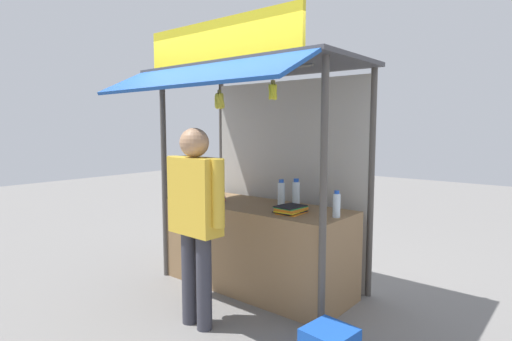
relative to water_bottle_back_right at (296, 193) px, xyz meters
name	(u,v)px	position (x,y,z in m)	size (l,w,h in m)	color
ground_plane	(256,287)	(-0.35, -0.21, -0.99)	(20.00, 20.00, 0.00)	slate
stall_counter	(256,246)	(-0.35, -0.21, -0.56)	(1.98, 0.74, 0.86)	olive
stall_structure	(264,134)	(-0.35, -0.08, 0.59)	(2.18, 1.63, 2.58)	#4C4742
water_bottle_back_right	(296,193)	(0.00, 0.00, 0.00)	(0.08, 0.08, 0.28)	silver
water_bottle_right	(337,205)	(0.56, -0.21, -0.02)	(0.07, 0.07, 0.24)	silver
water_bottle_far_right	(281,193)	(-0.14, -0.06, -0.01)	(0.07, 0.07, 0.26)	silver
magazine_stack_far_left	(291,209)	(0.16, -0.32, -0.09)	(0.25, 0.29, 0.07)	orange
magazine_stack_mid_left	(211,200)	(-0.80, -0.40, -0.10)	(0.21, 0.27, 0.06)	blue
banana_bunch_inner_right	(273,91)	(0.22, -0.68, 0.94)	(0.09, 0.09, 0.24)	#332D23
banana_bunch_leftmost	(219,101)	(-0.39, -0.68, 0.89)	(0.11, 0.10, 0.29)	#332D23
vendor_person	(195,209)	(-0.19, -1.17, 0.00)	(0.62, 0.24, 1.64)	#383842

